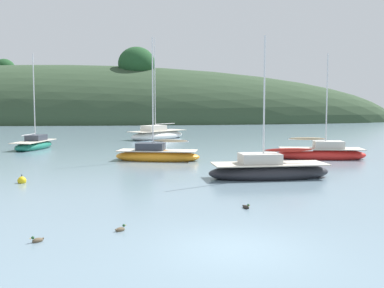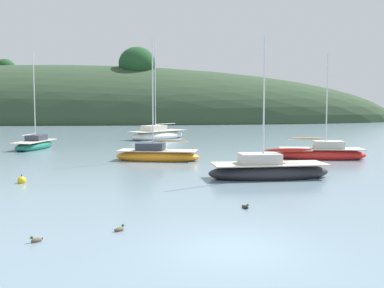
# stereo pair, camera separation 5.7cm
# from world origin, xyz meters

# --- Properties ---
(ground_plane) EXTENTS (400.00, 400.00, 0.00)m
(ground_plane) POSITION_xyz_m (0.00, 0.00, 0.00)
(ground_plane) COLOR slate
(far_shoreline_hill) EXTENTS (150.00, 36.00, 28.16)m
(far_shoreline_hill) POSITION_xyz_m (-24.98, 90.87, 0.05)
(far_shoreline_hill) COLOR #2D422B
(far_shoreline_hill) RESTS_ON ground
(sailboat_cream_ketch) EXTENTS (6.89, 2.82, 7.92)m
(sailboat_cream_ketch) POSITION_xyz_m (3.71, 12.15, 0.41)
(sailboat_cream_ketch) COLOR #232328
(sailboat_cream_ketch) RESTS_ON ground
(sailboat_teal_outer) EXTENTS (6.37, 3.16, 8.92)m
(sailboat_teal_outer) POSITION_xyz_m (-2.50, 20.41, 0.39)
(sailboat_teal_outer) COLOR orange
(sailboat_teal_outer) RESTS_ON ground
(sailboat_red_portside) EXTENTS (7.39, 7.71, 11.67)m
(sailboat_red_portside) POSITION_xyz_m (-2.73, 40.58, 0.47)
(sailboat_red_portside) COLOR white
(sailboat_red_portside) RESTS_ON ground
(sailboat_black_sloop) EXTENTS (3.09, 6.24, 8.70)m
(sailboat_black_sloop) POSITION_xyz_m (-13.59, 29.53, 0.37)
(sailboat_black_sloop) COLOR #196B56
(sailboat_black_sloop) RESTS_ON ground
(sailboat_white_near) EXTENTS (6.72, 3.06, 7.89)m
(sailboat_white_near) POSITION_xyz_m (9.60, 20.65, 0.40)
(sailboat_white_near) COLOR red
(sailboat_white_near) RESTS_ON ground
(mooring_buoy_channel) EXTENTS (0.44, 0.44, 0.54)m
(mooring_buoy_channel) POSITION_xyz_m (-9.26, 11.32, 0.12)
(mooring_buoy_channel) COLOR yellow
(mooring_buoy_channel) RESTS_ON ground
(mooring_buoy_outer) EXTENTS (0.44, 0.44, 0.54)m
(mooring_buoy_outer) POSITION_xyz_m (-3.21, 30.91, 0.12)
(mooring_buoy_outer) COLOR orange
(mooring_buoy_outer) RESTS_ON ground
(duck_lone_left) EXTENTS (0.38, 0.36, 0.24)m
(duck_lone_left) POSITION_xyz_m (-3.40, 1.97, 0.05)
(duck_lone_left) COLOR brown
(duck_lone_left) RESTS_ON ground
(duck_straggler) EXTENTS (0.31, 0.41, 0.24)m
(duck_straggler) POSITION_xyz_m (1.19, 4.92, 0.05)
(duck_straggler) COLOR #2D2823
(duck_straggler) RESTS_ON ground
(duck_lead) EXTENTS (0.38, 0.36, 0.24)m
(duck_lead) POSITION_xyz_m (-5.73, 0.93, 0.05)
(duck_lead) COLOR brown
(duck_lead) RESTS_ON ground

